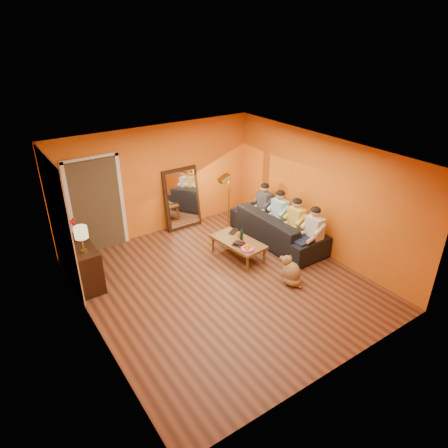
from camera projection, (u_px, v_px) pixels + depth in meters
room_shell at (213, 217)px, 7.59m from camera, size 5.00×5.50×2.60m
white_accent at (59, 223)px, 7.36m from camera, size 0.02×1.90×2.58m
doorway_recess at (95, 204)px, 8.76m from camera, size 1.06×0.30×2.10m
door_jamb_left at (70, 212)px, 8.39m from camera, size 0.08×0.06×2.20m
door_jamb_right at (122, 200)px, 8.96m from camera, size 0.08×0.06×2.20m
door_header at (89, 158)px, 8.20m from camera, size 1.22×0.06×0.08m
mirror_frame at (182, 199)px, 9.78m from camera, size 0.92×0.27×1.51m
mirror_glass at (183, 199)px, 9.75m from camera, size 0.78×0.21×1.35m
sideboard at (83, 264)px, 7.73m from camera, size 0.44×1.18×0.85m
table_lamp at (82, 239)px, 7.20m from camera, size 0.24×0.24×0.51m
sofa at (277, 227)px, 9.27m from camera, size 2.48×0.97×0.72m
coffee_table at (238, 249)px, 8.67m from camera, size 0.77×1.29×0.42m
floor_lamp at (229, 204)px, 9.60m from camera, size 0.31×0.25×1.44m
dog at (292, 270)px, 7.76m from camera, size 0.40×0.55×0.60m
person_far_left at (314, 233)px, 8.48m from camera, size 0.70×0.44×1.22m
person_mid_left at (296, 223)px, 8.89m from camera, size 0.70×0.44×1.22m
person_mid_right at (280, 215)px, 9.29m from camera, size 0.70×0.44×1.22m
person_far_right at (265, 207)px, 9.70m from camera, size 0.70×0.44×1.22m
fruit_bowl at (247, 247)px, 8.15m from camera, size 0.26×0.26×0.16m
wine_bottle at (242, 235)px, 8.49m from camera, size 0.07×0.07×0.31m
tumbler at (239, 235)px, 8.70m from camera, size 0.13×0.13×0.10m
laptop at (236, 232)px, 8.92m from camera, size 0.37×0.33×0.02m
book_lower at (237, 246)px, 8.33m from camera, size 0.29×0.32×0.02m
book_mid at (237, 245)px, 8.33m from camera, size 0.22×0.29×0.02m
book_upper at (237, 245)px, 8.30m from camera, size 0.24×0.27×0.02m
vase at (75, 235)px, 7.67m from camera, size 0.20×0.20×0.21m
flowers at (73, 223)px, 7.56m from camera, size 0.17×0.17×0.48m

